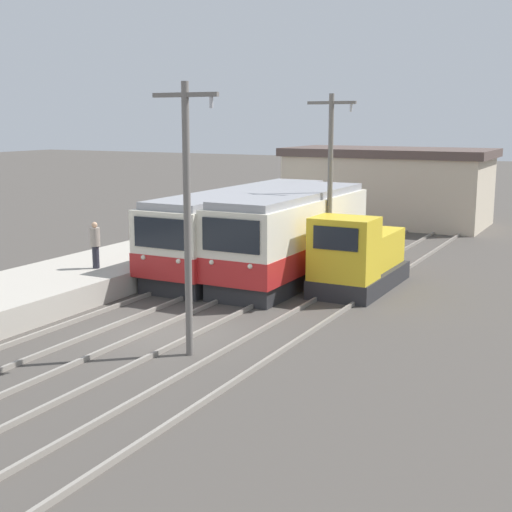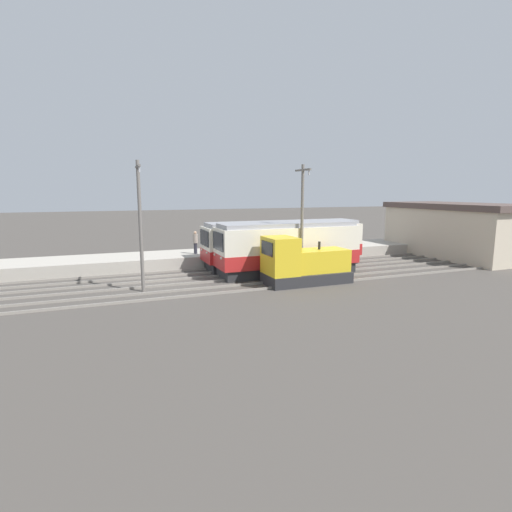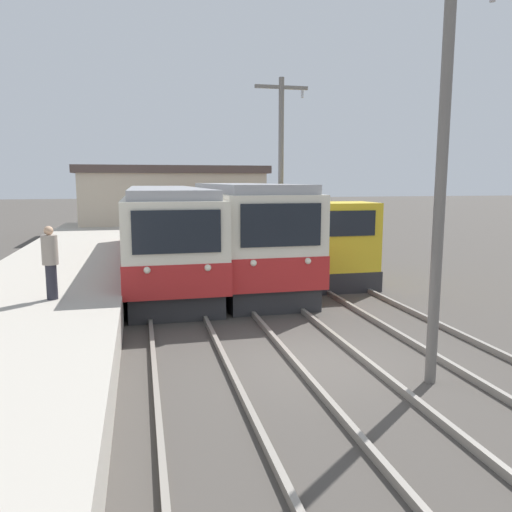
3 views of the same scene
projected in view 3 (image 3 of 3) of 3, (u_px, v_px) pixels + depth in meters
The scene contains 11 objects.
ground_plane at pixel (318, 362), 10.35m from camera, with size 200.00×200.00×0.00m, color #47423D.
track_left at pixel (192, 370), 9.75m from camera, with size 1.54×60.00×0.14m.
track_center at pixel (327, 358), 10.38m from camera, with size 1.54×60.00×0.14m.
track_right at pixel (454, 348), 11.05m from camera, with size 1.54×60.00×0.14m.
commuter_train_left at pixel (165, 237), 18.76m from camera, with size 2.84×12.65×3.48m.
commuter_train_center at pixel (244, 237), 18.38m from camera, with size 2.84×10.17×3.62m.
shunting_locomotive at pixel (324, 249), 18.73m from camera, with size 2.40×5.48×3.00m.
catenary_mast_near at pixel (442, 162), 8.74m from camera, with size 2.00×0.20×7.46m.
catenary_mast_mid at pixel (281, 172), 18.66m from camera, with size 2.00×0.20×7.46m.
person_on_platform at pixel (50, 260), 12.04m from camera, with size 0.38×0.38×1.79m.
station_building at pixel (173, 200), 34.75m from camera, with size 12.60×6.30×4.71m.
Camera 3 is at (-3.49, -9.35, 3.74)m, focal length 35.00 mm.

